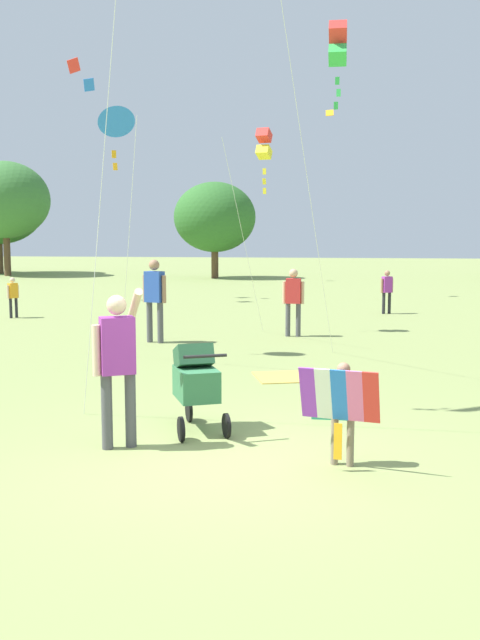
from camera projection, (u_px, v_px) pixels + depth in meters
ground_plane at (229, 461)px, 7.20m from camera, size 120.00×120.00×0.00m
treeline_distant at (252, 205)px, 36.45m from camera, size 45.84×7.68×6.23m
child_with_butterfly_kite at (342, 403)px, 6.95m from camera, size 0.79×0.44×1.04m
person_adult_flyer at (118, 357)px, 7.53m from camera, size 0.53×0.64×1.72m
stroller at (196, 379)px, 8.25m from camera, size 0.80×1.11×1.03m
kite_orange_delta at (264, 145)px, 16.08m from camera, size 0.69×2.97×4.66m
kite_green_novelty at (338, 45)px, 13.06m from camera, size 0.92×4.09×6.17m
kite_blue_high at (116, 123)px, 12.87m from camera, size 1.30×2.10×4.57m
distant_kites_cluster at (222, 5)px, 25.15m from camera, size 31.17×11.04×11.38m
person_red_shirt at (387, 288)px, 20.24m from camera, size 0.36×0.27×1.24m
person_sitting_far at (13, 294)px, 19.26m from camera, size 0.25×0.31×1.10m
person_couple_left at (155, 294)px, 14.85m from camera, size 0.54×0.34×1.75m
person_kid_running at (293, 297)px, 15.76m from camera, size 0.49×0.21×1.51m
picnic_blanket at (300, 376)px, 11.40m from camera, size 1.63×1.31×0.02m
cooler_box at (330, 403)px, 8.90m from camera, size 0.45×0.33×0.35m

